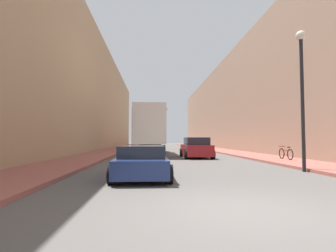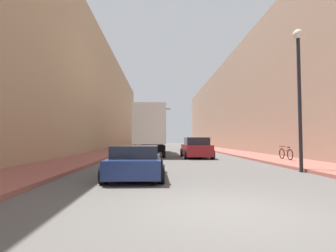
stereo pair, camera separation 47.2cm
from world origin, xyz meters
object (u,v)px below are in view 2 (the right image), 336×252
semi_truck (151,130)px  parked_bicycle (286,154)px  traffic_signal_gantry (143,120)px  suv_car (196,148)px  sedan_car (136,162)px  street_lamp (299,79)px

semi_truck → parked_bicycle: bearing=-46.0°
semi_truck → traffic_signal_gantry: size_ratio=2.03×
semi_truck → traffic_signal_gantry: (-1.64, 15.27, 2.13)m
suv_car → traffic_signal_gantry: (-5.38, 20.71, 3.77)m
suv_car → parked_bicycle: size_ratio=2.52×
sedan_car → street_lamp: 8.23m
traffic_signal_gantry → street_lamp: 31.34m
suv_car → semi_truck: bearing=124.5°
sedan_car → traffic_signal_gantry: bearing=92.7°
street_lamp → suv_car: bearing=109.8°
sedan_car → traffic_signal_gantry: traffic_signal_gantry is taller
street_lamp → parked_bicycle: street_lamp is taller
suv_car → street_lamp: street_lamp is taller
street_lamp → semi_truck: bearing=115.6°
semi_truck → suv_car: (3.74, -5.45, -1.64)m
suv_car → parked_bicycle: (5.36, -3.98, -0.24)m
semi_truck → sedan_car: bearing=-90.6°
sedan_car → traffic_signal_gantry: size_ratio=0.66×
sedan_car → semi_truck: bearing=89.4°
suv_car → street_lamp: bearing=-70.2°
semi_truck → street_lamp: 16.54m
street_lamp → parked_bicycle: bearing=69.8°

